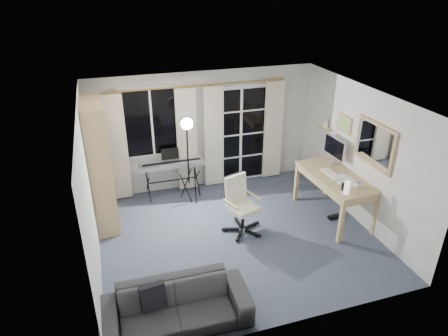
# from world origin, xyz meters

# --- Properties ---
(floor) EXTENTS (4.50, 4.00, 0.02)m
(floor) POSITION_xyz_m (0.00, 0.00, -0.01)
(floor) COLOR #3C4657
(floor) RESTS_ON ground
(window) EXTENTS (1.20, 0.08, 1.40)m
(window) POSITION_xyz_m (-1.05, 1.97, 1.50)
(window) COLOR white
(window) RESTS_ON floor
(french_door) EXTENTS (1.32, 0.09, 2.11)m
(french_door) POSITION_xyz_m (0.75, 1.97, 1.03)
(french_door) COLOR white
(french_door) RESTS_ON floor
(curtains) EXTENTS (3.60, 0.07, 2.13)m
(curtains) POSITION_xyz_m (-0.14, 1.88, 1.09)
(curtains) COLOR gold
(curtains) RESTS_ON floor
(bookshelf) EXTENTS (0.41, 1.06, 2.24)m
(bookshelf) POSITION_xyz_m (-2.13, 1.10, 1.06)
(bookshelf) COLOR tan
(bookshelf) RESTS_ON floor
(torchiere_lamp) EXTENTS (0.38, 0.38, 1.81)m
(torchiere_lamp) POSITION_xyz_m (-2.03, 0.81, 1.46)
(torchiere_lamp) COLOR #B2B2B7
(torchiere_lamp) RESTS_ON floor
(keyboard_piano) EXTENTS (1.27, 0.62, 0.92)m
(keyboard_piano) POSITION_xyz_m (-0.77, 1.70, 0.70)
(keyboard_piano) COLOR black
(keyboard_piano) RESTS_ON floor
(studio_light) EXTENTS (0.36, 0.37, 1.81)m
(studio_light) POSITION_xyz_m (-0.51, 1.33, 1.45)
(studio_light) COLOR black
(studio_light) RESTS_ON floor
(office_chair) EXTENTS (0.70, 0.67, 1.01)m
(office_chair) POSITION_xyz_m (0.10, 0.21, 0.59)
(office_chair) COLOR black
(office_chair) RESTS_ON floor
(desk) EXTENTS (0.85, 1.59, 0.83)m
(desk) POSITION_xyz_m (1.88, 0.07, 0.73)
(desk) COLOR #A08152
(desk) RESTS_ON floor
(monitor) EXTENTS (0.21, 0.60, 0.52)m
(monitor) POSITION_xyz_m (2.08, 0.52, 1.15)
(monitor) COLOR silver
(monitor) RESTS_ON desk
(desk_clutter) EXTENTS (0.47, 0.96, 1.06)m
(desk_clutter) POSITION_xyz_m (1.82, -0.17, 0.65)
(desk_clutter) COLOR white
(desk_clutter) RESTS_ON desk
(mug) EXTENTS (0.14, 0.11, 0.14)m
(mug) POSITION_xyz_m (1.98, -0.43, 0.90)
(mug) COLOR silver
(mug) RESTS_ON desk
(wall_mirror) EXTENTS (0.04, 0.94, 0.74)m
(wall_mirror) POSITION_xyz_m (2.22, -0.35, 1.55)
(wall_mirror) COLOR tan
(wall_mirror) RESTS_ON floor
(framed_print) EXTENTS (0.03, 0.42, 0.32)m
(framed_print) POSITION_xyz_m (2.23, 0.55, 1.60)
(framed_print) COLOR tan
(framed_print) RESTS_ON floor
(wall_shelf) EXTENTS (0.16, 0.30, 0.18)m
(wall_shelf) POSITION_xyz_m (2.16, 1.05, 1.41)
(wall_shelf) COLOR tan
(wall_shelf) RESTS_ON floor
(sofa) EXTENTS (1.88, 0.60, 0.73)m
(sofa) POSITION_xyz_m (-1.35, -1.55, 0.37)
(sofa) COLOR #2B2B2D
(sofa) RESTS_ON floor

